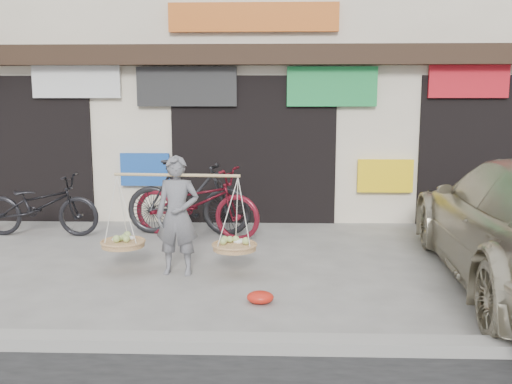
{
  "coord_description": "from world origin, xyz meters",
  "views": [
    {
      "loc": [
        0.4,
        -6.93,
        2.27
      ],
      "look_at": [
        0.13,
        0.9,
        1.0
      ],
      "focal_mm": 40.0,
      "sensor_mm": 36.0,
      "label": 1
    }
  ],
  "objects_px": {
    "bike_2": "(196,202)",
    "bike_1": "(189,198)",
    "street_vendor": "(178,221)",
    "bike_0": "(40,205)"
  },
  "relations": [
    {
      "from": "bike_2",
      "to": "bike_1",
      "type": "bearing_deg",
      "value": 60.38
    },
    {
      "from": "bike_1",
      "to": "bike_2",
      "type": "height_order",
      "value": "bike_1"
    },
    {
      "from": "street_vendor",
      "to": "bike_0",
      "type": "xyz_separation_m",
      "value": [
        -2.68,
        2.05,
        -0.19
      ]
    },
    {
      "from": "bike_1",
      "to": "bike_2",
      "type": "distance_m",
      "value": 0.22
    },
    {
      "from": "bike_2",
      "to": "bike_0",
      "type": "bearing_deg",
      "value": 107.51
    },
    {
      "from": "street_vendor",
      "to": "bike_2",
      "type": "bearing_deg",
      "value": 95.55
    },
    {
      "from": "street_vendor",
      "to": "bike_2",
      "type": "relative_size",
      "value": 0.91
    },
    {
      "from": "street_vendor",
      "to": "bike_0",
      "type": "bearing_deg",
      "value": 146.89
    },
    {
      "from": "street_vendor",
      "to": "bike_1",
      "type": "xyz_separation_m",
      "value": [
        -0.19,
        2.2,
        -0.08
      ]
    },
    {
      "from": "bike_0",
      "to": "bike_1",
      "type": "bearing_deg",
      "value": -86.32
    }
  ]
}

